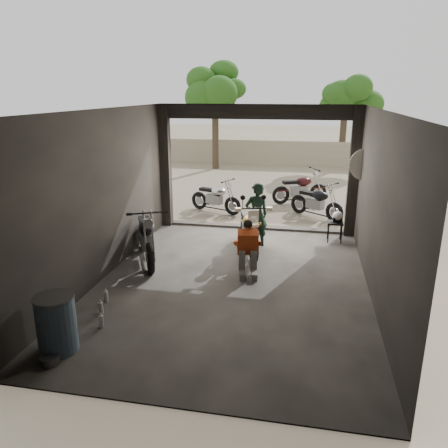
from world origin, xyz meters
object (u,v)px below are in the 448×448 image
at_px(outside_bike_a, 215,195).
at_px(oil_drum, 57,325).
at_px(mechanic, 248,250).
at_px(rider, 256,215).
at_px(main_bike, 249,227).
at_px(stool, 335,225).
at_px(sign_post, 364,181).
at_px(outside_bike_b, 300,186).
at_px(helmet, 338,216).
at_px(left_bike, 146,233).
at_px(outside_bike_c, 317,200).

height_order(outside_bike_a, oil_drum, outside_bike_a).
height_order(outside_bike_a, mechanic, mechanic).
bearing_deg(rider, main_bike, 46.76).
distance_m(stool, sign_post, 1.24).
bearing_deg(outside_bike_b, stool, 167.97).
bearing_deg(helmet, outside_bike_a, 141.13).
bearing_deg(mechanic, rider, 80.61).
bearing_deg(stool, mechanic, -126.85).
height_order(left_bike, outside_bike_b, left_bike).
bearing_deg(rider, sign_post, 170.81).
height_order(oil_drum, sign_post, sign_post).
bearing_deg(main_bike, mechanic, -99.41).
xyz_separation_m(mechanic, sign_post, (2.36, 2.47, 0.98)).
distance_m(left_bike, mechanic, 2.25).
distance_m(rider, oil_drum, 5.31).
distance_m(mechanic, oil_drum, 3.85).
relative_size(outside_bike_c, rider, 1.03).
bearing_deg(main_bike, outside_bike_b, 61.87).
bearing_deg(oil_drum, main_bike, 65.03).
xyz_separation_m(outside_bike_a, rider, (1.56, -2.78, 0.24)).
bearing_deg(outside_bike_a, helmet, -98.01).
relative_size(main_bike, rider, 1.17).
xyz_separation_m(left_bike, outside_bike_c, (3.57, 4.09, -0.08)).
distance_m(outside_bike_b, stool, 3.84).
height_order(outside_bike_b, sign_post, sign_post).
height_order(rider, mechanic, rider).
bearing_deg(left_bike, main_bike, -1.15).
height_order(left_bike, rider, rider).
xyz_separation_m(outside_bike_c, oil_drum, (-3.57, -7.58, -0.11)).
bearing_deg(left_bike, outside_bike_b, 36.31).
bearing_deg(outside_bike_a, stool, -99.00).
xyz_separation_m(rider, helmet, (1.87, 0.73, -0.13)).
relative_size(main_bike, oil_drum, 2.14).
relative_size(main_bike, outside_bike_c, 1.14).
distance_m(main_bike, left_bike, 2.27).
relative_size(stool, sign_post, 0.22).
distance_m(outside_bike_a, sign_post, 4.56).
bearing_deg(mechanic, outside_bike_a, 98.86).
distance_m(stool, helmet, 0.21).
distance_m(outside_bike_b, sign_post, 4.05).
distance_m(outside_bike_a, oil_drum, 7.64).
height_order(main_bike, outside_bike_b, main_bike).
bearing_deg(outside_bike_b, outside_bike_c, 171.04).
height_order(main_bike, rider, rider).
xyz_separation_m(outside_bike_a, helmet, (3.43, -2.05, 0.11)).
xyz_separation_m(left_bike, sign_post, (4.59, 2.11, 0.90)).
relative_size(mechanic, oil_drum, 1.26).
bearing_deg(helmet, outside_bike_b, 96.99).
height_order(rider, helmet, rider).
xyz_separation_m(outside_bike_b, stool, (0.94, -3.72, -0.13)).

